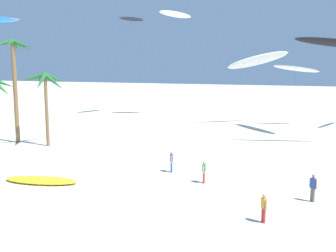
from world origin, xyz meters
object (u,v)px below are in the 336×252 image
Objects in this scene: flying_kite_10 at (258,60)px; person_far_watcher at (204,171)px; person_foreground_walker at (313,187)px; person_mid_field at (171,161)px; flying_kite_5 at (132,19)px; palm_tree_2 at (45,85)px; flying_kite_1 at (295,68)px; flying_kite_6 at (175,14)px; palm_tree_1 at (14,60)px; grounded_kite_2 at (41,180)px; person_near_right at (264,207)px.

person_far_watcher is at bearing -90.31° from flying_kite_10.
person_foreground_walker is 1.04× the size of person_mid_field.
person_mid_field is (16.76, -30.77, -14.05)m from flying_kite_5.
person_far_watcher is (18.05, -7.49, -5.26)m from palm_tree_2.
flying_kite_1 is 24.38m from person_mid_field.
palm_tree_1 is at bearing -110.09° from flying_kite_6.
flying_kite_1 is at bearing -27.09° from flying_kite_6.
palm_tree_2 is at bearing -101.48° from flying_kite_6.
palm_tree_1 is at bearing 134.24° from grounded_kite_2.
person_foreground_walker reaches higher than person_mid_field.
palm_tree_2 reaches higher than person_mid_field.
palm_tree_2 is at bearing -144.34° from flying_kite_1.
flying_kite_6 is (5.20, 25.63, 9.31)m from palm_tree_2.
person_far_watcher is at bearing -19.86° from palm_tree_1.
palm_tree_1 is at bearing -95.17° from flying_kite_5.
palm_tree_2 reaches higher than person_near_right.
person_mid_field is (-3.20, -26.82, -7.74)m from flying_kite_10.
grounded_kite_2 is at bearing -173.97° from person_foreground_walker.
grounded_kite_2 is 3.44× the size of person_far_watcher.
flying_kite_1 is at bearing 35.66° from palm_tree_2.
flying_kite_5 is at bearing 128.10° from person_foreground_walker.
palm_tree_2 is at bearing -6.69° from palm_tree_1.
palm_tree_1 is at bearing 160.14° from person_far_watcher.
flying_kite_6 is 15.30m from flying_kite_10.
palm_tree_1 is 31.67m from person_foreground_walker.
flying_kite_10 is at bearing 102.94° from person_foreground_walker.
flying_kite_5 reaches higher than grounded_kite_2.
person_near_right is 0.96× the size of person_mid_field.
flying_kite_5 is 45.87m from person_foreground_walker.
person_far_watcher is at bearing -22.55° from palm_tree_2.
person_foreground_walker is at bearing -85.15° from flying_kite_1.
flying_kite_1 is 5.96× the size of person_foreground_walker.
grounded_kite_2 is 15.74m from person_near_right.
person_far_watcher is at bearing 167.24° from person_foreground_walker.
person_foreground_walker is at bearing -12.76° from person_far_watcher.
flying_kite_10 reaches higher than person_foreground_walker.
person_mid_field is at bearing -20.17° from palm_tree_2.
palm_tree_1 is 1.95× the size of grounded_kite_2.
flying_kite_5 is 9.86× the size of person_near_right.
flying_kite_10 is 6.09× the size of person_foreground_walker.
flying_kite_10 is at bearing 89.69° from person_far_watcher.
person_near_right is (-0.29, -29.92, -6.75)m from flying_kite_1.
person_far_watcher is (12.85, -33.12, -14.57)m from flying_kite_6.
grounded_kite_2 is at bearing -86.91° from flying_kite_6.
flying_kite_6 is 10.03× the size of person_mid_field.
flying_kite_6 is 38.40m from person_far_watcher.
flying_kite_10 is (19.96, -3.95, -6.31)m from flying_kite_5.
flying_kite_5 is 40.18m from grounded_kite_2.
person_foreground_walker is (18.01, 1.90, 0.78)m from grounded_kite_2.
palm_tree_2 is 4.73× the size of person_near_right.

